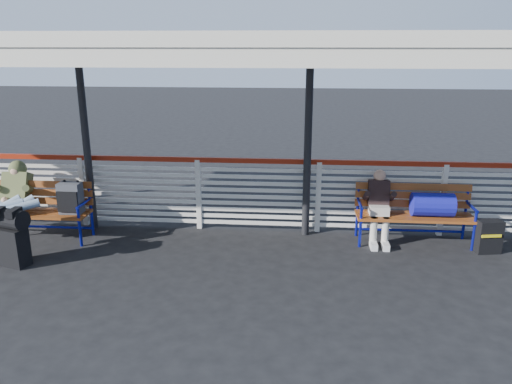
# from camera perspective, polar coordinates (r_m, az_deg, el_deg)

# --- Properties ---
(ground) EXTENTS (60.00, 60.00, 0.00)m
(ground) POSITION_cam_1_polar(r_m,az_deg,el_deg) (6.93, -9.45, -9.62)
(ground) COLOR black
(ground) RESTS_ON ground
(fence) EXTENTS (12.08, 0.08, 1.24)m
(fence) POSITION_cam_1_polar(r_m,az_deg,el_deg) (8.42, -6.59, 0.12)
(fence) COLOR silver
(fence) RESTS_ON ground
(canopy) EXTENTS (12.60, 3.60, 3.16)m
(canopy) POSITION_cam_1_polar(r_m,az_deg,el_deg) (7.07, -8.92, 16.46)
(canopy) COLOR silver
(canopy) RESTS_ON ground
(luggage_stack) EXTENTS (0.57, 0.42, 0.84)m
(luggage_stack) POSITION_cam_1_polar(r_m,az_deg,el_deg) (7.81, -26.17, -4.43)
(luggage_stack) COLOR black
(luggage_stack) RESTS_ON ground
(bench_left) EXTENTS (1.80, 0.56, 0.96)m
(bench_left) POSITION_cam_1_polar(r_m,az_deg,el_deg) (8.60, -22.73, -1.13)
(bench_left) COLOR #913D1C
(bench_left) RESTS_ON ground
(bench_right) EXTENTS (1.80, 0.56, 0.92)m
(bench_right) POSITION_cam_1_polar(r_m,az_deg,el_deg) (8.18, 18.66, -1.57)
(bench_right) COLOR #913D1C
(bench_right) RESTS_ON ground
(traveler_man) EXTENTS (0.94, 1.64, 0.77)m
(traveler_man) POSITION_cam_1_polar(r_m,az_deg,el_deg) (8.46, -26.10, -1.07)
(traveler_man) COLOR #8197AE
(traveler_man) RESTS_ON ground
(companion_person) EXTENTS (0.32, 0.66, 1.15)m
(companion_person) POSITION_cam_1_polar(r_m,az_deg,el_deg) (8.04, 13.88, -1.56)
(companion_person) COLOR beige
(companion_person) RESTS_ON ground
(suitcase_side) EXTENTS (0.39, 0.28, 0.51)m
(suitcase_side) POSITION_cam_1_polar(r_m,az_deg,el_deg) (8.29, 25.04, -4.63)
(suitcase_side) COLOR black
(suitcase_side) RESTS_ON ground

